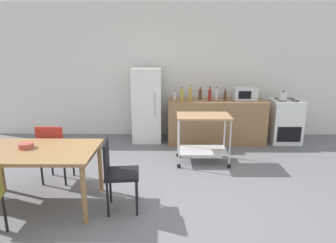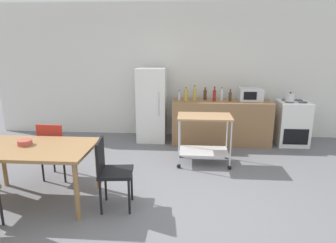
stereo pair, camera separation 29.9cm
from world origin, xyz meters
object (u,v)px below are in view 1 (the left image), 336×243
(bottle_soy_sauce, at_px, (190,94))
(bottle_olive_oil, at_px, (200,94))
(bottle_wine, at_px, (210,95))
(microwave, at_px, (245,94))
(bottle_sparkling_water, at_px, (225,96))
(bottle_sesame_oil, at_px, (175,96))
(refrigerator, at_px, (147,105))
(chair_black, at_px, (117,170))
(bottle_soda, at_px, (182,95))
(chair_red, at_px, (54,149))
(kettle, at_px, (283,96))
(bottle_hot_sauce, at_px, (217,94))
(stove_oven, at_px, (284,121))
(kitchen_cart, at_px, (203,131))
(fruit_bowl, at_px, (26,146))
(dining_table, at_px, (35,156))

(bottle_soy_sauce, relative_size, bottle_olive_oil, 1.22)
(bottle_wine, relative_size, microwave, 0.64)
(bottle_sparkling_water, bearing_deg, bottle_sesame_oil, 176.86)
(bottle_wine, bearing_deg, bottle_soy_sauce, 178.64)
(refrigerator, bearing_deg, chair_black, -93.30)
(bottle_soda, bearing_deg, bottle_sparkling_water, 4.00)
(chair_red, height_order, bottle_soda, bottle_soda)
(bottle_olive_oil, distance_m, kettle, 1.67)
(bottle_sesame_oil, bearing_deg, bottle_olive_oil, 4.04)
(chair_red, distance_m, bottle_sesame_oil, 2.71)
(bottle_wine, bearing_deg, bottle_sesame_oil, 172.17)
(chair_black, relative_size, bottle_hot_sauce, 3.38)
(bottle_wine, bearing_deg, bottle_olive_oil, 143.00)
(chair_black, relative_size, stove_oven, 0.97)
(bottle_sparkling_water, bearing_deg, refrigerator, 175.69)
(kitchen_cart, xyz_separation_m, bottle_wine, (0.24, 1.09, 0.45))
(kitchen_cart, distance_m, bottle_hot_sauce, 1.35)
(fruit_bowl, bearing_deg, chair_red, 80.99)
(refrigerator, xyz_separation_m, bottle_olive_oil, (1.11, -0.03, 0.23))
(dining_table, relative_size, chair_black, 1.69)
(dining_table, relative_size, bottle_sparkling_water, 6.17)
(bottle_soda, bearing_deg, kettle, 0.11)
(bottle_sesame_oil, bearing_deg, kettle, -2.99)
(dining_table, distance_m, bottle_sparkling_water, 3.81)
(bottle_soda, distance_m, bottle_sparkling_water, 0.89)
(stove_oven, xyz_separation_m, kettle, (-0.12, -0.10, 0.55))
(bottle_sesame_oil, distance_m, bottle_hot_sauce, 0.87)
(chair_black, distance_m, bottle_olive_oil, 3.08)
(dining_table, height_order, bottle_wine, bottle_wine)
(chair_red, distance_m, fruit_bowl, 0.66)
(bottle_soda, relative_size, bottle_sparkling_water, 1.13)
(bottle_sesame_oil, distance_m, bottle_olive_oil, 0.54)
(bottle_olive_oil, bearing_deg, fruit_bowl, -132.65)
(bottle_hot_sauce, bearing_deg, bottle_wine, -143.00)
(bottle_olive_oil, bearing_deg, bottle_sparkling_water, -10.68)
(chair_black, height_order, refrigerator, refrigerator)
(dining_table, xyz_separation_m, chair_red, (-0.04, 0.66, -0.15))
(bottle_soy_sauce, xyz_separation_m, bottle_olive_oil, (0.22, 0.13, -0.02))
(kitchen_cart, distance_m, bottle_sesame_oil, 1.34)
(fruit_bowl, bearing_deg, bottle_wine, 43.76)
(dining_table, bearing_deg, chair_red, 93.11)
(stove_oven, bearing_deg, bottle_soy_sauce, -177.93)
(bottle_olive_oil, height_order, fruit_bowl, bottle_olive_oil)
(bottle_soy_sauce, bearing_deg, bottle_sparkling_water, 2.56)
(bottle_soda, distance_m, kettle, 2.06)
(stove_oven, distance_m, microwave, 1.04)
(refrigerator, bearing_deg, microwave, -1.77)
(chair_black, relative_size, bottle_soda, 3.25)
(bottle_soy_sauce, bearing_deg, bottle_hot_sauce, 11.13)
(bottle_sesame_oil, relative_size, microwave, 0.44)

